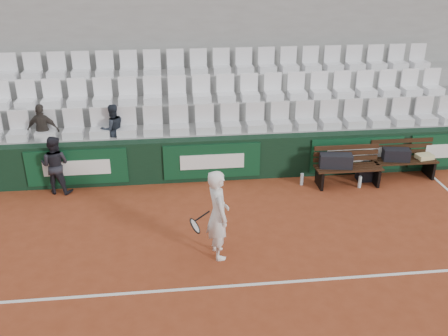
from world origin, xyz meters
TOP-DOWN VIEW (x-y plane):
  - ground at (0.00, 0.00)m, footprint 80.00×80.00m
  - court_baseline at (0.00, 0.00)m, footprint 18.00×0.06m
  - back_barrier at (0.07, 3.99)m, footprint 18.00×0.34m
  - grandstand_tier_front at (0.00, 4.62)m, footprint 18.00×0.95m
  - grandstand_tier_mid at (0.00, 5.58)m, footprint 18.00×0.95m
  - grandstand_tier_back at (0.00, 6.53)m, footprint 18.00×0.95m
  - grandstand_rear_wall at (0.00, 7.15)m, footprint 18.00×0.30m
  - seat_row_front at (0.00, 4.45)m, footprint 11.90×0.44m
  - seat_row_mid at (0.00, 5.40)m, footprint 11.90×0.44m
  - seat_row_back at (0.00, 6.35)m, footprint 11.90×0.44m
  - bench_left at (2.83, 3.32)m, footprint 1.50×0.56m
  - bench_right at (4.25, 3.57)m, footprint 1.50×0.56m
  - sports_bag_left at (2.53, 3.36)m, footprint 0.76×0.42m
  - sports_bag_right at (4.04, 3.57)m, footprint 0.64×0.38m
  - towel at (4.75, 3.58)m, footprint 0.41×0.32m
  - sports_bag_ground at (3.39, 3.53)m, footprint 0.50×0.32m
  - water_bottle_near at (1.81, 3.45)m, footprint 0.08×0.08m
  - water_bottle_far at (3.07, 3.16)m, footprint 0.08×0.08m
  - tennis_player at (-0.36, 0.91)m, footprint 0.74×0.66m
  - ball_kid at (-3.63, 3.71)m, footprint 0.74×0.64m
  - spectator_b at (-3.97, 4.50)m, footprint 0.75×0.38m
  - spectator_c at (-2.42, 4.50)m, footprint 0.70×0.64m

SIDE VIEW (x-z plane):
  - ground at x=0.00m, z-range 0.00..0.00m
  - court_baseline at x=0.00m, z-range 0.00..0.01m
  - water_bottle_far at x=3.07m, z-range 0.00..0.27m
  - water_bottle_near at x=1.81m, z-range 0.00..0.28m
  - sports_bag_ground at x=3.39m, z-range 0.00..0.30m
  - bench_left at x=2.83m, z-range 0.00..0.45m
  - bench_right at x=4.25m, z-range 0.00..0.45m
  - grandstand_tier_front at x=0.00m, z-range 0.00..1.00m
  - back_barrier at x=0.07m, z-range 0.00..1.00m
  - towel at x=4.75m, z-range 0.45..0.55m
  - sports_bag_right at x=4.04m, z-range 0.45..0.73m
  - sports_bag_left at x=2.53m, z-range 0.45..0.76m
  - ball_kid at x=-3.63m, z-range 0.00..1.31m
  - grandstand_tier_mid at x=0.00m, z-range 0.00..1.45m
  - tennis_player at x=-0.36m, z-range 0.00..1.64m
  - grandstand_tier_back at x=0.00m, z-range 0.00..1.90m
  - seat_row_front at x=0.00m, z-range 1.00..1.63m
  - spectator_c at x=-2.42m, z-range 1.00..2.18m
  - spectator_b at x=-3.97m, z-range 1.00..2.23m
  - seat_row_mid at x=0.00m, z-range 1.45..2.08m
  - grandstand_rear_wall at x=0.00m, z-range 0.00..4.40m
  - seat_row_back at x=0.00m, z-range 1.90..2.53m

